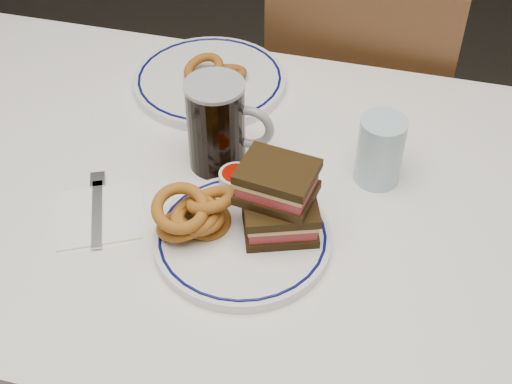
% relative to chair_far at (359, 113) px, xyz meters
% --- Properties ---
extents(dining_table, '(1.27, 0.87, 0.75)m').
position_rel_chair_far_xyz_m(dining_table, '(-0.20, -0.61, 0.15)').
color(dining_table, silver).
rests_on(dining_table, floor).
extents(chair_far, '(0.45, 0.45, 0.90)m').
position_rel_chair_far_xyz_m(chair_far, '(0.00, 0.00, 0.00)').
color(chair_far, '#462916').
rests_on(chair_far, floor).
extents(main_plate, '(0.28, 0.28, 0.02)m').
position_rel_chair_far_xyz_m(main_plate, '(-0.10, -0.72, 0.27)').
color(main_plate, white).
rests_on(main_plate, dining_table).
extents(reuben_sandwich, '(0.14, 0.13, 0.12)m').
position_rel_chair_far_xyz_m(reuben_sandwich, '(-0.05, -0.69, 0.34)').
color(reuben_sandwich, black).
rests_on(reuben_sandwich, main_plate).
extents(onion_rings_main, '(0.13, 0.12, 0.09)m').
position_rel_chair_far_xyz_m(onion_rings_main, '(-0.17, -0.73, 0.31)').
color(onion_rings_main, brown).
rests_on(onion_rings_main, main_plate).
extents(ketchup_ramekin, '(0.06, 0.06, 0.03)m').
position_rel_chair_far_xyz_m(ketchup_ramekin, '(-0.14, -0.62, 0.30)').
color(ketchup_ramekin, silver).
rests_on(ketchup_ramekin, main_plate).
extents(beer_mug, '(0.15, 0.10, 0.17)m').
position_rel_chair_far_xyz_m(beer_mug, '(-0.19, -0.55, 0.34)').
color(beer_mug, black).
rests_on(beer_mug, dining_table).
extents(water_glass, '(0.08, 0.08, 0.12)m').
position_rel_chair_far_xyz_m(water_glass, '(0.08, -0.52, 0.32)').
color(water_glass, '#A5C3D5').
rests_on(water_glass, dining_table).
extents(far_plate, '(0.30, 0.30, 0.02)m').
position_rel_chair_far_xyz_m(far_plate, '(-0.27, -0.33, 0.27)').
color(far_plate, white).
rests_on(far_plate, dining_table).
extents(onion_rings_far, '(0.13, 0.10, 0.06)m').
position_rel_chair_far_xyz_m(onion_rings_far, '(-0.26, -0.33, 0.29)').
color(onion_rings_far, brown).
rests_on(onion_rings_far, far_plate).
extents(napkin_fork, '(0.18, 0.19, 0.01)m').
position_rel_chair_far_xyz_m(napkin_fork, '(-0.34, -0.72, 0.26)').
color(napkin_fork, white).
rests_on(napkin_fork, dining_table).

